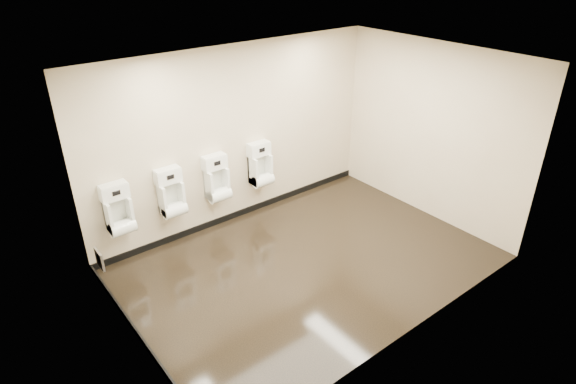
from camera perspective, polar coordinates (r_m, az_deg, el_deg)
name	(u,v)px	position (r m, az deg, el deg)	size (l,w,h in m)	color
ground	(309,263)	(6.94, 2.49, -8.45)	(5.00, 3.50, 0.00)	black
ceiling	(314,66)	(5.75, 3.07, 14.69)	(5.00, 3.50, 0.00)	silver
back_wall	(237,136)	(7.51, -6.05, 6.57)	(5.00, 0.02, 2.80)	beige
front_wall	(421,233)	(5.19, 15.48, -4.66)	(5.00, 0.02, 2.80)	beige
left_wall	(123,242)	(5.14, -19.02, -5.61)	(0.02, 3.50, 2.80)	beige
right_wall	(431,132)	(7.96, 16.63, 6.78)	(0.02, 3.50, 2.80)	beige
tile_overlay_left	(123,242)	(5.14, -18.97, -5.60)	(0.01, 3.50, 2.80)	white
skirting_back	(242,212)	(8.08, -5.53, -2.41)	(5.00, 0.02, 0.10)	black
skirting_left	(143,341)	(5.96, -16.85, -16.51)	(0.02, 3.50, 0.10)	black
access_panel	(99,259)	(6.61, -21.44, -7.43)	(0.04, 0.25, 0.25)	#9E9EA3
urinal_0	(119,213)	(6.89, -19.41, -2.35)	(0.38, 0.29, 0.71)	white
urinal_1	(171,196)	(7.12, -13.65, -0.47)	(0.38, 0.29, 0.71)	white
urinal_2	(217,182)	(7.42, -8.42, 1.24)	(0.38, 0.29, 0.71)	white
urinal_3	(261,168)	(7.81, -3.26, 2.91)	(0.38, 0.29, 0.71)	white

